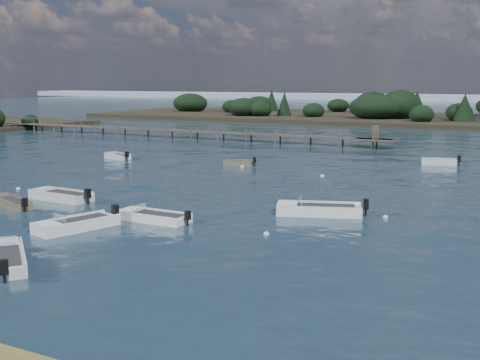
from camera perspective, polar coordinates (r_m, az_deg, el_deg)
The scene contains 17 objects.
ground at distance 86.88m, azimuth 12.25°, elevation 3.91°, with size 400.00×400.00×0.00m, color #152531.
dinghy_extra_a at distance 33.98m, azimuth -15.24°, elevation -4.24°, with size 2.89×5.03×1.29m.
dinghy_extra_b at distance 41.59m, azimuth -20.91°, elevation -2.10°, with size 4.60×2.67×1.09m.
dinghy_near_olive at distance 28.62m, azimuth -21.54°, elevation -7.15°, with size 4.85×4.47×1.27m.
dinghy_mid_white_a at distance 35.12m, azimuth -8.25°, elevation -3.61°, with size 4.72×1.71×1.10m.
tender_far_grey_b at distance 60.86m, azimuth 18.34°, elevation 1.54°, with size 3.65×1.96×1.22m.
dinghy_mid_grey at distance 42.59m, azimuth -16.61°, elevation -1.58°, with size 5.02×2.04×1.26m.
dinghy_mid_white_b at distance 36.70m, azimuth 7.47°, elevation -2.98°, with size 5.52×3.48×1.36m.
tender_far_white at distance 57.42m, azimuth -0.13°, elevation 1.55°, with size 3.16×1.70×1.06m.
tender_far_grey at distance 63.51m, azimuth -11.53°, elevation 2.13°, with size 3.66×2.36×1.17m.
buoy_b at distance 31.78m, azimuth 2.51°, elevation -5.18°, with size 0.32×0.32×0.32m, color silver.
buoy_c at distance 47.77m, azimuth -20.28°, elevation -0.82°, with size 0.32×0.32×0.32m, color silver.
buoy_d at distance 36.57m, azimuth 13.61°, elevation -3.49°, with size 0.32×0.32×0.32m, color silver.
buoy_e at distance 56.40m, azimuth 0.22°, elevation 1.25°, with size 0.32×0.32×0.32m, color silver.
buoy_extra_a at distance 51.25m, azimuth 7.81°, elevation 0.34°, with size 0.32×0.32×0.32m, color silver.
jetty at distance 84.52m, azimuth -4.38°, elevation 4.61°, with size 64.50×3.20×3.40m.
distant_haze at distance 277.56m, azimuth 3.65°, elevation 7.73°, with size 280.00×20.00×2.40m, color #8EA4B0.
Camera 1 is at (22.92, -23.42, 7.99)m, focal length 45.00 mm.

